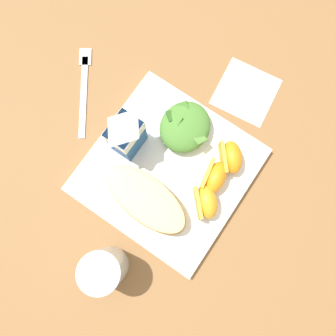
{
  "coord_description": "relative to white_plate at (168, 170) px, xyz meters",
  "views": [
    {
      "loc": [
        -0.08,
        -0.06,
        0.59
      ],
      "look_at": [
        0.0,
        0.0,
        0.03
      ],
      "focal_mm": 33.67,
      "sensor_mm": 36.0,
      "label": 1
    }
  ],
  "objects": [
    {
      "name": "ground",
      "position": [
        0.0,
        0.0,
        -0.01
      ],
      "size": [
        3.0,
        3.0,
        0.0
      ],
      "primitive_type": "plane",
      "color": "olive"
    },
    {
      "name": "white_plate",
      "position": [
        0.0,
        0.0,
        0.0
      ],
      "size": [
        0.28,
        0.28,
        0.02
      ],
      "primitive_type": "cube",
      "color": "white",
      "rests_on": "ground"
    },
    {
      "name": "cheesy_pizza_bread",
      "position": [
        -0.07,
        -0.0,
        0.03
      ],
      "size": [
        0.09,
        0.18,
        0.04
      ],
      "color": "tan",
      "rests_on": "white_plate"
    },
    {
      "name": "green_salad_pile",
      "position": [
        0.08,
        0.02,
        0.03
      ],
      "size": [
        0.1,
        0.09,
        0.05
      ],
      "color": "#4C8433",
      "rests_on": "white_plate"
    },
    {
      "name": "milk_carton",
      "position": [
        0.0,
        0.09,
        0.07
      ],
      "size": [
        0.06,
        0.04,
        0.11
      ],
      "color": "#23569E",
      "rests_on": "white_plate"
    },
    {
      "name": "orange_wedge_front",
      "position": [
        -0.01,
        -0.09,
        0.03
      ],
      "size": [
        0.07,
        0.07,
        0.04
      ],
      "color": "orange",
      "rests_on": "white_plate"
    },
    {
      "name": "orange_wedge_middle",
      "position": [
        0.03,
        -0.08,
        0.03
      ],
      "size": [
        0.07,
        0.05,
        0.04
      ],
      "color": "orange",
      "rests_on": "white_plate"
    },
    {
      "name": "orange_wedge_rear",
      "position": [
        0.08,
        -0.08,
        0.03
      ],
      "size": [
        0.07,
        0.07,
        0.04
      ],
      "color": "orange",
      "rests_on": "white_plate"
    },
    {
      "name": "paper_napkin",
      "position": [
        0.22,
        -0.04,
        -0.01
      ],
      "size": [
        0.12,
        0.12,
        0.0
      ],
      "primitive_type": "cube",
      "rotation": [
        0.0,
        0.0,
        0.12
      ],
      "color": "white",
      "rests_on": "ground"
    },
    {
      "name": "metal_fork",
      "position": [
        0.05,
        0.23,
        -0.01
      ],
      "size": [
        0.17,
        0.12,
        0.01
      ],
      "color": "silver",
      "rests_on": "ground"
    },
    {
      "name": "drinking_clear_cup",
      "position": [
        -0.2,
        -0.01,
        0.04
      ],
      "size": [
        0.07,
        0.07,
        0.1
      ],
      "primitive_type": "cylinder",
      "color": "silver",
      "rests_on": "ground"
    }
  ]
}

